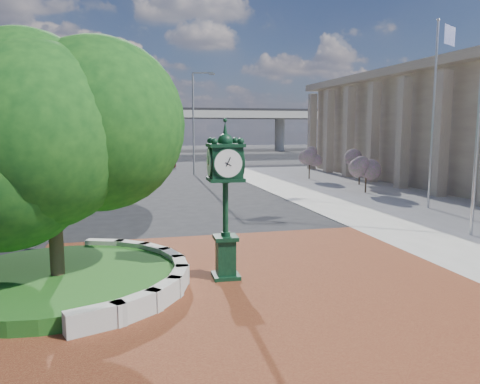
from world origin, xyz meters
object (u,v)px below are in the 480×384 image
(parked_car, at_px, (161,160))
(street_lamp_far, at_px, (116,110))
(street_lamp_near, at_px, (196,115))
(flagpole_b, at_px, (433,114))
(post_clock, at_px, (225,194))

(parked_car, height_order, street_lamp_far, street_lamp_far)
(street_lamp_near, distance_m, street_lamp_far, 11.75)
(flagpole_b, distance_m, street_lamp_far, 34.21)
(post_clock, xyz_separation_m, flagpole_b, (12.76, 8.67, 2.52))
(parked_car, bearing_deg, street_lamp_far, 164.44)
(post_clock, height_order, street_lamp_near, street_lamp_near)
(street_lamp_far, bearing_deg, post_clock, -85.26)
(parked_car, relative_size, flagpole_b, 0.49)
(post_clock, relative_size, parked_car, 0.93)
(street_lamp_far, bearing_deg, flagpole_b, -62.12)
(flagpole_b, relative_size, street_lamp_near, 1.06)
(post_clock, height_order, parked_car, post_clock)
(street_lamp_far, bearing_deg, parked_car, -0.04)
(parked_car, xyz_separation_m, street_lamp_far, (-4.56, 0.00, 5.21))
(post_clock, bearing_deg, parked_car, 88.03)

